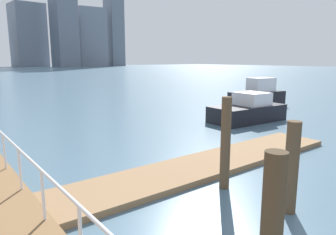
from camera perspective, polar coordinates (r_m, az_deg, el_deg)
ground_plane at (r=17.20m, az=-20.83°, el=-2.13°), size 300.00×300.00×0.00m
floating_dock at (r=10.67m, az=6.77°, el=-8.60°), size 11.71×2.00×0.18m
boardwalk_railing at (r=5.90m, az=-19.39°, el=-13.34°), size 0.06×28.50×1.08m
dock_piling_0 at (r=4.90m, az=18.32°, el=-19.32°), size 0.32×0.32×2.37m
dock_piling_1 at (r=7.89m, az=21.57°, el=-8.51°), size 0.32×0.32×2.21m
dock_piling_3 at (r=8.80m, az=10.43°, el=-4.68°), size 0.28×0.28×2.59m
moored_boat_3 at (r=18.82m, az=14.36°, el=1.22°), size 4.66×2.35×1.67m
moored_boat_4 at (r=24.66m, az=16.05°, el=3.81°), size 4.65×2.19×2.20m
skyline_tower_4 at (r=162.76m, az=-24.10°, el=13.45°), size 14.15×14.35×28.32m
skyline_tower_6 at (r=161.17m, az=-13.71°, el=13.99°), size 13.68×8.83×27.73m
skyline_tower_7 at (r=173.29m, az=-9.93°, el=20.10°), size 7.35×9.42×65.12m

